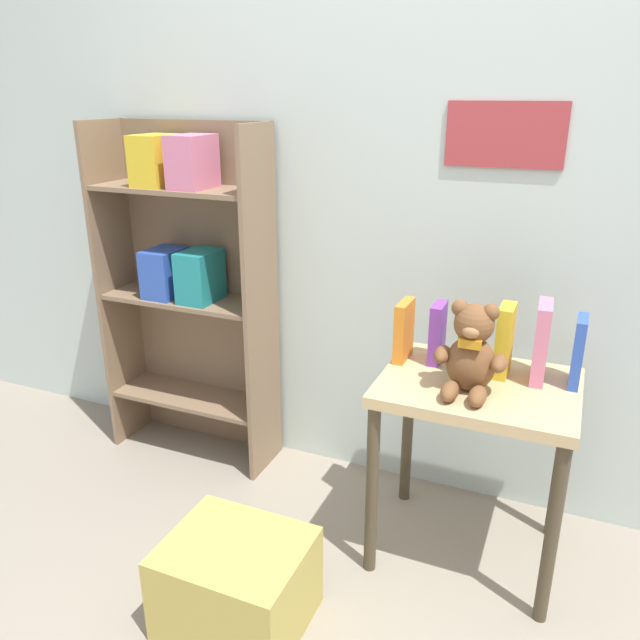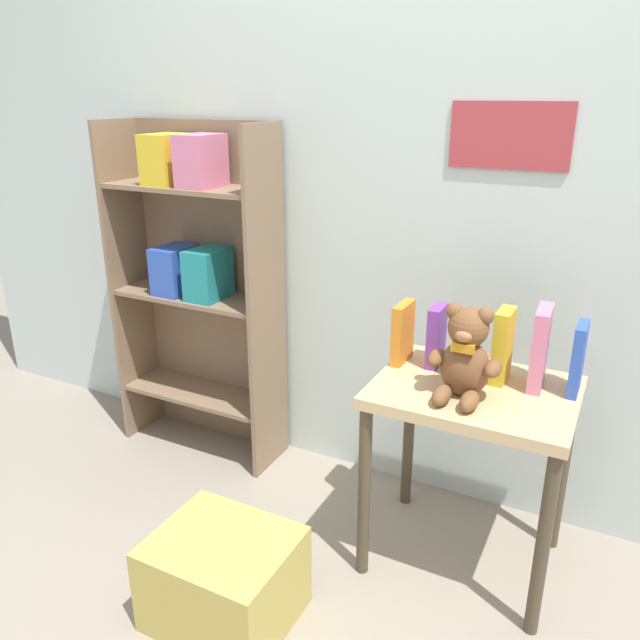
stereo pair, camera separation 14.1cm
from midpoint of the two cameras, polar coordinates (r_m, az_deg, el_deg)
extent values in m
cube|color=silver|center=(2.21, 13.72, 13.79)|extent=(4.80, 0.06, 2.50)
cube|color=#A8383D|center=(2.13, 18.85, 15.65)|extent=(0.38, 0.01, 0.20)
cube|color=#7F664C|center=(2.80, -15.46, 3.08)|extent=(0.02, 0.26, 1.37)
cube|color=#7F664C|center=(2.40, -3.23, 1.02)|extent=(0.02, 0.26, 1.37)
cube|color=#7F664C|center=(2.68, -8.29, 2.85)|extent=(0.70, 0.02, 1.37)
cube|color=#7F664C|center=(2.75, -9.27, -6.60)|extent=(0.67, 0.24, 0.02)
cube|color=#7F664C|center=(2.59, -9.81, 2.14)|extent=(0.67, 0.24, 0.02)
cube|color=#7F664C|center=(2.49, -10.41, 11.81)|extent=(0.67, 0.24, 0.02)
cube|color=gold|center=(2.52, -12.29, 14.16)|extent=(0.13, 0.18, 0.19)
cube|color=#D17093|center=(2.42, -9.15, 14.16)|extent=(0.13, 0.18, 0.19)
cube|color=#2D51B7|center=(2.60, -11.58, 4.51)|extent=(0.13, 0.18, 0.19)
cube|color=teal|center=(2.50, -8.60, 4.19)|extent=(0.13, 0.18, 0.20)
cube|color=tan|center=(1.97, 15.96, -6.41)|extent=(0.59, 0.47, 0.04)
cylinder|color=#453A29|center=(2.02, 6.12, -15.47)|extent=(0.04, 0.04, 0.60)
cylinder|color=#453A29|center=(1.94, 21.77, -18.71)|extent=(0.04, 0.04, 0.60)
cylinder|color=#453A29|center=(2.35, 9.86, -10.11)|extent=(0.04, 0.04, 0.60)
cylinder|color=#453A29|center=(2.29, 22.99, -12.56)|extent=(0.04, 0.04, 0.60)
ellipsoid|color=brown|center=(1.88, 15.23, -4.28)|extent=(0.15, 0.11, 0.17)
sphere|color=brown|center=(1.83, 15.58, -0.67)|extent=(0.12, 0.12, 0.12)
sphere|color=brown|center=(1.82, 14.36, 0.75)|extent=(0.05, 0.05, 0.05)
sphere|color=brown|center=(1.81, 17.06, 0.32)|extent=(0.05, 0.05, 0.05)
ellipsoid|color=#9B6842|center=(1.79, 15.21, -1.44)|extent=(0.05, 0.04, 0.04)
ellipsoid|color=brown|center=(1.87, 12.74, -3.42)|extent=(0.05, 0.09, 0.05)
ellipsoid|color=brown|center=(1.84, 17.67, -4.28)|extent=(0.05, 0.09, 0.05)
ellipsoid|color=brown|center=(1.83, 13.25, -6.75)|extent=(0.05, 0.10, 0.05)
ellipsoid|color=brown|center=(1.82, 15.69, -7.20)|extent=(0.05, 0.10, 0.05)
cube|color=#C68419|center=(1.80, 15.13, -2.50)|extent=(0.06, 0.02, 0.03)
cube|color=orange|center=(2.06, 9.52, -1.17)|extent=(0.04, 0.13, 0.20)
cube|color=purple|center=(2.05, 12.54, -1.46)|extent=(0.04, 0.11, 0.20)
cube|color=#33934C|center=(2.01, 15.29, -2.28)|extent=(0.05, 0.14, 0.19)
cube|color=gold|center=(1.99, 18.33, -2.28)|extent=(0.05, 0.11, 0.23)
cube|color=#D17093|center=(1.99, 21.42, -2.43)|extent=(0.05, 0.15, 0.25)
cube|color=#2D51B7|center=(1.99, 24.42, -3.29)|extent=(0.03, 0.12, 0.22)
cube|color=tan|center=(1.98, -6.60, -22.47)|extent=(0.40, 0.34, 0.27)
camera|label=1|loc=(0.07, -88.10, 0.70)|focal=35.00mm
camera|label=2|loc=(0.07, 91.90, -0.70)|focal=35.00mm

